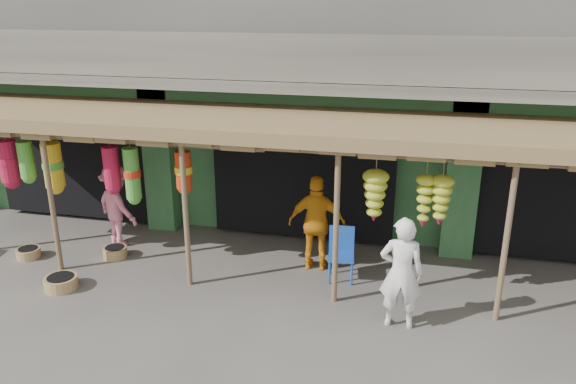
% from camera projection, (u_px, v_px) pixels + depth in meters
% --- Properties ---
extents(ground, '(80.00, 80.00, 0.00)m').
position_uv_depth(ground, '(277.00, 288.00, 9.53)').
color(ground, '#514C47').
rests_on(ground, ground).
extents(building, '(16.40, 6.80, 7.00)m').
position_uv_depth(building, '(328.00, 57.00, 12.90)').
color(building, gray).
rests_on(building, ground).
extents(awning, '(14.00, 2.70, 2.79)m').
position_uv_depth(awning, '(279.00, 129.00, 9.45)').
color(awning, brown).
rests_on(awning, ground).
extents(blue_chair, '(0.49, 0.50, 0.93)m').
position_uv_depth(blue_chair, '(341.00, 250.00, 9.74)').
color(blue_chair, '#1B4BB3').
rests_on(blue_chair, ground).
extents(basket_left, '(0.55, 0.55, 0.18)m').
position_uv_depth(basket_left, '(29.00, 253.00, 10.63)').
color(basket_left, olive).
rests_on(basket_left, ground).
extents(basket_mid, '(0.71, 0.71, 0.21)m').
position_uv_depth(basket_mid, '(61.00, 283.00, 9.49)').
color(basket_mid, olive).
rests_on(basket_mid, ground).
extents(basket_right, '(0.50, 0.50, 0.20)m').
position_uv_depth(basket_right, '(115.00, 252.00, 10.63)').
color(basket_right, olive).
rests_on(basket_right, ground).
extents(person_front, '(0.64, 0.43, 1.74)m').
position_uv_depth(person_front, '(401.00, 273.00, 8.18)').
color(person_front, white).
rests_on(person_front, ground).
extents(person_vendor, '(1.05, 0.48, 1.75)m').
position_uv_depth(person_vendor, '(317.00, 223.00, 9.96)').
color(person_vendor, orange).
rests_on(person_vendor, ground).
extents(person_shopper, '(1.21, 1.02, 1.62)m').
position_uv_depth(person_shopper, '(117.00, 206.00, 10.98)').
color(person_shopper, pink).
rests_on(person_shopper, ground).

